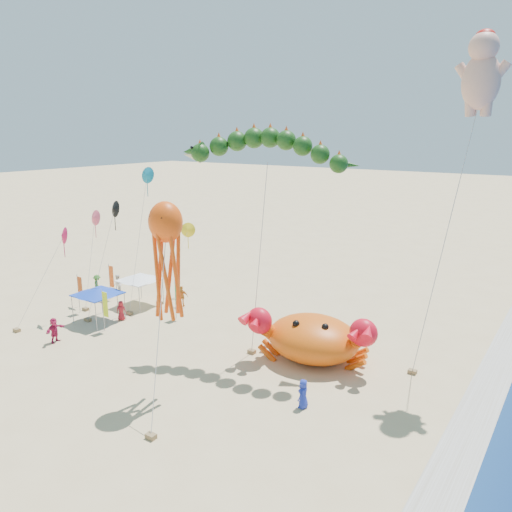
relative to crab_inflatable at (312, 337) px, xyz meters
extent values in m
plane|color=#D1B784|center=(-1.87, -2.68, -1.58)|extent=(320.00, 320.00, 0.00)
plane|color=silver|center=(10.13, -2.68, -1.57)|extent=(320.00, 320.00, 0.00)
ellipsoid|color=#E3550B|center=(0.00, 0.13, -0.14)|extent=(7.22, 6.52, 2.89)
sphere|color=red|center=(-3.23, -1.08, 1.15)|extent=(1.72, 1.72, 1.72)
sphere|color=black|center=(-0.91, -0.88, 1.15)|extent=(0.44, 0.44, 0.44)
sphere|color=red|center=(3.23, -1.08, 1.15)|extent=(1.72, 1.72, 1.72)
sphere|color=black|center=(0.91, -0.88, 1.15)|extent=(0.44, 0.44, 0.44)
cone|color=#163F11|center=(-7.96, -0.62, 11.50)|extent=(1.46, 1.08, 1.19)
cylinder|color=#B2B2B2|center=(-3.40, -1.00, 4.74)|extent=(0.74, 0.81, 12.34)
cube|color=olive|center=(-3.74, -1.37, -1.45)|extent=(0.50, 0.35, 0.25)
ellipsoid|color=#ECA890|center=(7.91, 2.95, 15.24)|extent=(1.96, 1.61, 2.88)
sphere|color=#ECA890|center=(7.91, 2.77, 16.93)|extent=(1.51, 1.51, 1.51)
ellipsoid|color=red|center=(7.91, 2.86, 17.46)|extent=(0.97, 0.97, 0.68)
cylinder|color=#B2B2B2|center=(6.94, 2.36, 6.33)|extent=(2.01, 1.23, 15.53)
cube|color=olive|center=(5.96, 1.77, -1.45)|extent=(0.50, 0.35, 0.25)
ellipsoid|color=#FF500D|center=(-4.53, -8.04, 8.17)|extent=(1.88, 1.69, 2.16)
cylinder|color=#B2B2B2|center=(-3.45, -9.95, 3.06)|extent=(2.22, 3.87, 8.99)
cube|color=olive|center=(-2.36, -11.85, -1.45)|extent=(0.50, 0.35, 0.25)
cylinder|color=gray|center=(-18.07, -4.66, -0.48)|extent=(0.06, 0.06, 2.20)
cylinder|color=gray|center=(-15.33, -4.66, -0.48)|extent=(0.06, 0.06, 2.20)
cylinder|color=gray|center=(-18.07, -1.91, -0.48)|extent=(0.06, 0.06, 2.20)
cylinder|color=gray|center=(-15.33, -1.91, -0.48)|extent=(0.06, 0.06, 2.20)
cube|color=#153BBD|center=(-16.70, -3.29, 0.66)|extent=(2.99, 2.99, 0.08)
cone|color=#153BBD|center=(-16.70, -3.29, 0.90)|extent=(3.29, 3.29, 0.45)
cylinder|color=gray|center=(-18.19, -0.24, -0.48)|extent=(0.06, 0.06, 2.20)
cylinder|color=gray|center=(-15.51, -0.24, -0.48)|extent=(0.06, 0.06, 2.20)
cylinder|color=gray|center=(-18.19, 2.43, -0.48)|extent=(0.06, 0.06, 2.20)
cylinder|color=gray|center=(-15.51, 2.43, -0.48)|extent=(0.06, 0.06, 2.20)
cube|color=white|center=(-16.85, 1.09, 0.66)|extent=(2.92, 2.92, 0.08)
cone|color=white|center=(-16.85, 1.09, 0.90)|extent=(3.21, 3.21, 0.45)
cylinder|color=gray|center=(-14.92, -4.29, 0.02)|extent=(0.05, 0.05, 3.20)
cube|color=#D2F01C|center=(-14.64, -4.29, 0.52)|extent=(0.50, 0.04, 1.90)
cylinder|color=gray|center=(-19.68, -2.88, 0.02)|extent=(0.05, 0.05, 3.20)
cube|color=#C14818|center=(-19.40, -2.88, 0.52)|extent=(0.50, 0.04, 1.90)
cylinder|color=gray|center=(-20.24, 0.75, 0.02)|extent=(0.05, 0.05, 3.20)
cube|color=#F6591B|center=(-19.96, 0.75, 0.52)|extent=(0.50, 0.04, 1.90)
cylinder|color=gray|center=(-12.27, 0.52, 0.02)|extent=(0.05, 0.05, 3.20)
cube|color=green|center=(-11.99, 0.52, 0.52)|extent=(0.50, 0.04, 1.90)
imported|color=#1C2DA7|center=(2.31, -5.33, -0.77)|extent=(0.52, 0.79, 1.61)
imported|color=#AE1B4C|center=(-16.13, -7.58, -0.69)|extent=(0.77, 1.71, 1.78)
imported|color=maroon|center=(-15.56, -2.12, -0.80)|extent=(0.91, 0.82, 1.56)
imported|color=orange|center=(-13.73, 2.82, -0.68)|extent=(1.14, 0.87, 1.80)
imported|color=#336E24|center=(-22.11, 0.87, -0.65)|extent=(1.38, 1.28, 1.87)
imported|color=silver|center=(-20.85, 2.10, -0.69)|extent=(1.09, 1.05, 1.78)
cone|color=#FF5471|center=(-20.63, 0.00, 5.72)|extent=(1.30, 0.51, 1.32)
cylinder|color=#B2B2B2|center=(-20.38, -1.50, 2.10)|extent=(0.55, 3.04, 7.06)
cube|color=olive|center=(-20.13, -3.00, -1.45)|extent=(0.50, 0.35, 0.25)
cone|color=black|center=(-17.04, -0.88, 6.88)|extent=(1.30, 0.51, 1.32)
cylinder|color=#B2B2B2|center=(-16.79, -2.38, 2.68)|extent=(0.55, 3.04, 8.22)
cube|color=olive|center=(-16.54, -3.88, -1.45)|extent=(0.50, 0.35, 0.25)
cone|color=yellow|center=(-15.60, 5.89, 4.28)|extent=(1.30, 0.51, 1.32)
cylinder|color=#B2B2B2|center=(-15.35, 4.39, 1.38)|extent=(0.55, 3.04, 5.63)
cube|color=olive|center=(-15.10, 2.89, -1.45)|extent=(0.50, 0.35, 0.25)
cone|color=#D7174F|center=(-19.18, -4.11, 5.07)|extent=(1.30, 0.51, 1.32)
cylinder|color=#B2B2B2|center=(-18.93, -5.61, 1.77)|extent=(0.55, 3.04, 6.42)
cube|color=olive|center=(-18.68, -7.11, -1.45)|extent=(0.50, 0.35, 0.25)
cone|color=#0E7B9F|center=(-15.73, 1.48, 9.38)|extent=(1.30, 0.51, 1.32)
cylinder|color=#B2B2B2|center=(-15.48, -0.02, 3.93)|extent=(0.55, 3.04, 10.72)
cube|color=olive|center=(-15.23, -1.52, -1.45)|extent=(0.50, 0.35, 0.25)
camera|label=1|loc=(13.62, -26.43, 12.74)|focal=35.00mm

